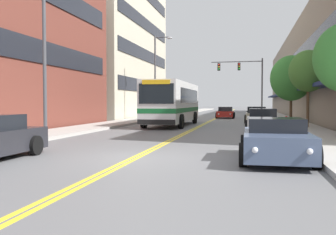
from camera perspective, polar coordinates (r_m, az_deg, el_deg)
The scene contains 18 objects.
ground_plane at distance 48.71m, azimuth 7.90°, elevation 0.18°, with size 240.00×240.00×0.00m, color slate.
sidewalk_left at distance 49.69m, azimuth -0.11°, elevation 0.34°, with size 2.89×106.00×0.16m.
sidewalk_right at distance 48.69m, azimuth 16.08°, elevation 0.21°, with size 2.89×106.00×0.16m.
centre_line at distance 48.71m, azimuth 7.90°, elevation 0.18°, with size 0.34×106.00×0.01m.
storefront_row_right at distance 49.51m, azimuth 22.76°, elevation 6.20°, with size 9.10×68.00×10.63m.
city_bus at distance 29.22m, azimuth 0.78°, elevation 2.45°, with size 2.90×10.89×3.29m.
car_beige_parked_left_mid at distance 41.93m, azimuth 1.36°, elevation 0.71°, with size 2.17×4.21×1.33m.
car_slate_blue_parked_right_foreground at distance 11.91m, azimuth 16.10°, elevation -3.37°, with size 2.15×4.33×1.30m.
car_white_parked_right_mid at distance 23.48m, azimuth 14.21°, elevation -0.54°, with size 2.08×4.44×1.40m.
car_dark_grey_parked_right_far at distance 51.64m, azimuth 13.08°, elevation 0.92°, with size 2.20×4.83×1.25m.
car_champagne_parked_right_end at distance 34.15m, azimuth 13.31°, elevation 0.33°, with size 2.06×4.25×1.41m.
car_red_moving_lead at distance 43.27m, azimuth 8.76°, elevation 0.70°, with size 2.05×4.28×1.29m.
traffic_signal_mast at distance 47.15m, azimuth 11.68°, elevation 6.28°, with size 6.26×0.38×7.17m.
street_lamp_left_near at distance 17.64m, azimuth -17.42°, elevation 12.31°, with size 2.40×0.28×8.22m.
street_lamp_left_far at distance 36.49m, azimuth -1.65°, elevation 7.04°, with size 1.78×0.28×8.22m.
street_tree_right_mid at distance 26.41m, azimuth 20.58°, elevation 6.63°, with size 2.50×2.50×5.06m.
street_tree_right_far at distance 34.60m, azimuth 18.27°, elevation 5.71°, with size 3.61×3.61×5.74m.
fire_hydrant at distance 25.13m, azimuth 17.56°, elevation -0.65°, with size 0.29×0.21×0.75m.
Camera 1 is at (3.54, -11.55, 1.78)m, focal length 40.00 mm.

